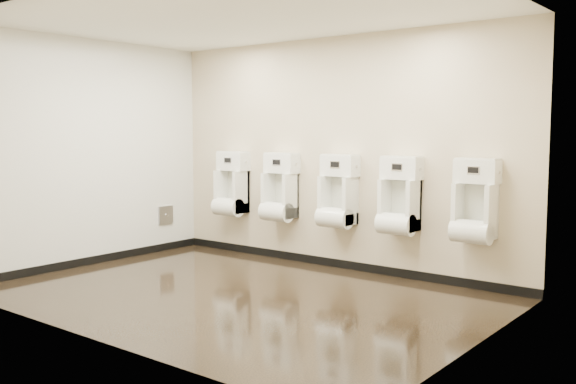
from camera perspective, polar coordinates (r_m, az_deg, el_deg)
name	(u,v)px	position (r m, az deg, el deg)	size (l,w,h in m)	color
ground	(239,295)	(6.65, -4.38, -9.14)	(5.00, 3.50, 0.00)	black
ceiling	(237,16)	(6.53, -4.56, 15.37)	(5.00, 3.50, 0.00)	white
back_wall	(336,153)	(7.82, 4.26, 3.45)	(5.00, 0.02, 2.80)	beige
front_wall	(87,166)	(5.29, -17.41, 2.22)	(5.00, 0.02, 2.80)	beige
left_wall	(89,153)	(8.34, -17.25, 3.34)	(0.02, 3.50, 2.80)	beige
right_wall	(480,167)	(5.10, 16.73, 2.12)	(0.02, 3.50, 2.80)	beige
tile_overlay_left	(89,153)	(8.33, -17.23, 3.34)	(0.01, 3.50, 2.80)	white
skirting_back	(334,263)	(7.97, 4.14, -6.30)	(5.00, 0.02, 0.10)	black
skirting_left	(93,260)	(8.48, -16.94, -5.81)	(0.02, 3.50, 0.10)	black
access_panel	(166,215)	(9.13, -10.82, -2.01)	(0.04, 0.25, 0.25)	#9E9EA3
urinal_0	(231,189)	(8.73, -5.08, 0.30)	(0.46, 0.35, 0.86)	white
urinal_1	(280,192)	(8.18, -0.76, -0.03)	(0.46, 0.35, 0.86)	white
urinal_2	(338,197)	(7.65, 4.43, -0.43)	(0.46, 0.35, 0.86)	white
urinal_3	(399,201)	(7.23, 9.85, -0.84)	(0.46, 0.35, 0.86)	white
urinal_4	(475,207)	(6.87, 16.25, -1.31)	(0.46, 0.35, 0.86)	white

